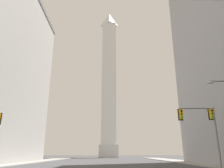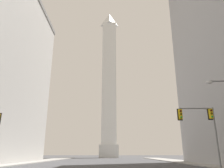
{
  "view_description": "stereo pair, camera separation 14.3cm",
  "coord_description": "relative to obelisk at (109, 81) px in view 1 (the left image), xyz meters",
  "views": [
    {
      "loc": [
        0.3,
        -1.05,
        1.57
      ],
      "look_at": [
        0.92,
        54.1,
        19.13
      ],
      "focal_mm": 35.0,
      "sensor_mm": 36.0,
      "label": 1
    },
    {
      "loc": [
        0.45,
        -1.05,
        1.57
      ],
      "look_at": [
        0.92,
        54.1,
        19.13
      ],
      "focal_mm": 35.0,
      "sensor_mm": 36.0,
      "label": 2
    }
  ],
  "objects": [
    {
      "name": "sidewalk_right",
      "position": [
        14.3,
        -52.87,
        -29.38
      ],
      "size": [
        5.0,
        99.12,
        0.15
      ],
      "primitive_type": "cube",
      "color": "gray",
      "rests_on": "ground_plane"
    },
    {
      "name": "obelisk",
      "position": [
        0.0,
        0.0,
        0.0
      ],
      "size": [
        7.01,
        7.01,
        61.18
      ],
      "color": "silver",
      "rests_on": "ground_plane"
    },
    {
      "name": "traffic_light_mid_right",
      "position": [
        10.69,
        -59.57,
        -24.55
      ],
      "size": [
        4.21,
        0.53,
        6.48
      ],
      "color": "slate",
      "rests_on": "ground_plane"
    }
  ]
}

